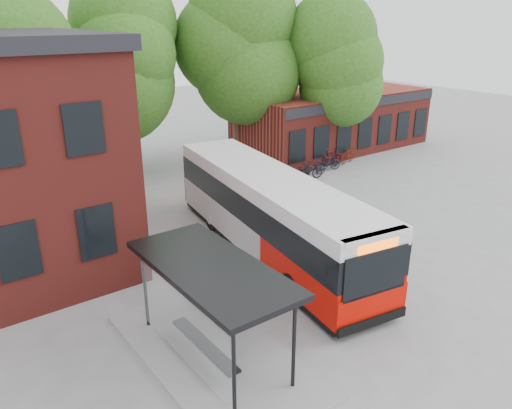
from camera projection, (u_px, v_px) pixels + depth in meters
ground at (308, 292)px, 17.37m from camera, size 100.00×100.00×0.00m
shop_row at (333, 120)px, 35.52m from camera, size 14.00×6.20×4.00m
bus_shelter at (213, 312)px, 13.59m from camera, size 3.60×7.00×2.90m
bike_rail at (311, 172)px, 29.97m from camera, size 5.20×0.10×0.38m
tree_1 at (126, 86)px, 28.82m from camera, size 7.92×7.92×10.40m
tree_2 at (236, 74)px, 31.87m from camera, size 7.92×7.92×11.00m
tree_3 at (335, 88)px, 31.97m from camera, size 7.04×7.04×9.28m
city_bus at (270, 215)px, 19.76m from camera, size 4.69×13.00×3.23m
bicycle_0 at (277, 178)px, 28.11m from camera, size 1.75×1.17×0.87m
bicycle_1 at (302, 175)px, 28.25m from camera, size 1.90×1.16×1.11m
bicycle_2 at (304, 169)px, 29.69m from camera, size 1.75×1.01×0.87m
bicycle_3 at (309, 171)px, 29.10m from camera, size 1.79×0.96×1.04m
bicycle_4 at (314, 169)px, 29.87m from camera, size 1.63×0.92×0.81m
bicycle_5 at (328, 163)px, 30.71m from camera, size 1.75×0.90×1.01m
bicycle_6 at (330, 162)px, 31.10m from camera, size 1.61×0.68×0.83m
bicycle_7 at (330, 157)px, 31.93m from camera, size 1.83×0.76×1.07m
bicycle_extra_0 at (348, 156)px, 32.30m from camera, size 1.67×0.87×0.97m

